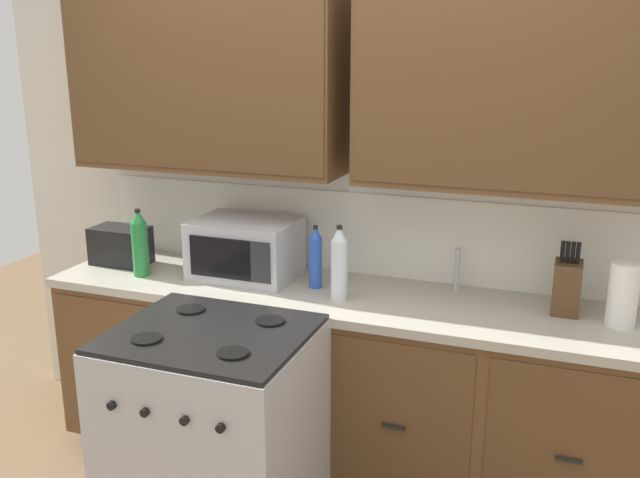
{
  "coord_description": "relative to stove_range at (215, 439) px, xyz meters",
  "views": [
    {
      "loc": [
        0.95,
        -2.53,
        2.01
      ],
      "look_at": [
        -0.09,
        0.27,
        1.17
      ],
      "focal_mm": 39.31,
      "sensor_mm": 36.0,
      "label": 1
    }
  ],
  "objects": [
    {
      "name": "wall_unit",
      "position": [
        0.32,
        0.83,
        1.19
      ],
      "size": [
        3.94,
        0.4,
        2.48
      ],
      "color": "silver",
      "rests_on": "ground_plane"
    },
    {
      "name": "counter_run",
      "position": [
        0.32,
        0.63,
        0.0
      ],
      "size": [
        2.77,
        0.64,
        0.92
      ],
      "color": "black",
      "rests_on": "ground_plane"
    },
    {
      "name": "stove_range",
      "position": [
        0.0,
        0.0,
        0.0
      ],
      "size": [
        0.76,
        0.68,
        0.95
      ],
      "color": "#B7B7BC",
      "rests_on": "ground_plane"
    },
    {
      "name": "microwave",
      "position": [
        -0.18,
        0.69,
        0.59
      ],
      "size": [
        0.48,
        0.37,
        0.28
      ],
      "color": "#B7B7BC",
      "rests_on": "counter_run"
    },
    {
      "name": "toaster",
      "position": [
        -0.87,
        0.65,
        0.55
      ],
      "size": [
        0.28,
        0.18,
        0.19
      ],
      "color": "black",
      "rests_on": "counter_run"
    },
    {
      "name": "knife_block",
      "position": [
        1.27,
        0.72,
        0.57
      ],
      "size": [
        0.11,
        0.14,
        0.31
      ],
      "color": "#52361E",
      "rests_on": "counter_run"
    },
    {
      "name": "sink_faucet",
      "position": [
        0.8,
        0.84,
        0.55
      ],
      "size": [
        0.02,
        0.02,
        0.2
      ],
      "primitive_type": "cylinder",
      "color": "#B2B5BA",
      "rests_on": "counter_run"
    },
    {
      "name": "paper_towel_roll",
      "position": [
        1.48,
        0.66,
        0.58
      ],
      "size": [
        0.12,
        0.12,
        0.26
      ],
      "primitive_type": "cylinder",
      "color": "white",
      "rests_on": "counter_run"
    },
    {
      "name": "bottle_green",
      "position": [
        -0.66,
        0.52,
        0.61
      ],
      "size": [
        0.08,
        0.08,
        0.33
      ],
      "color": "#237A38",
      "rests_on": "counter_run"
    },
    {
      "name": "bottle_clear",
      "position": [
        0.34,
        0.54,
        0.62
      ],
      "size": [
        0.07,
        0.07,
        0.34
      ],
      "color": "silver",
      "rests_on": "counter_run"
    },
    {
      "name": "bottle_blue",
      "position": [
        0.19,
        0.66,
        0.6
      ],
      "size": [
        0.06,
        0.06,
        0.29
      ],
      "color": "blue",
      "rests_on": "counter_run"
    }
  ]
}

